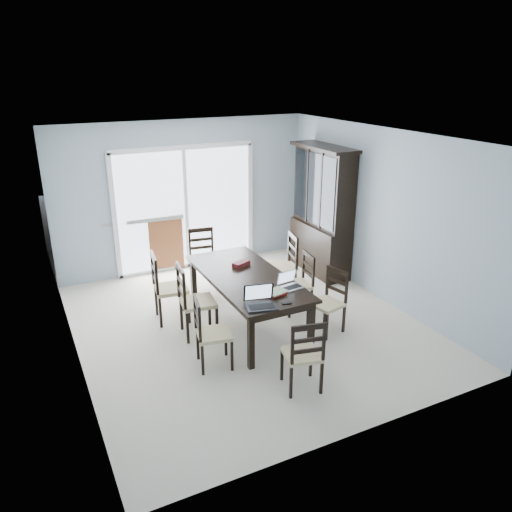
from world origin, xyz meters
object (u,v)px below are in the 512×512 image
at_px(dining_table, 247,281).
at_px(cell_phone, 287,303).
at_px(laptop_silver, 292,284).
at_px(chair_right_near, 331,294).
at_px(chair_right_mid, 302,276).
at_px(chair_right_far, 286,259).
at_px(game_box, 241,264).
at_px(china_hutch, 322,212).
at_px(chair_left_far, 163,280).
at_px(hot_tub, 123,234).
at_px(laptop_dark, 261,303).
at_px(chair_left_near, 206,326).
at_px(chair_end_far, 203,252).
at_px(chair_end_near, 305,349).
at_px(chair_left_mid, 190,293).

xyz_separation_m(dining_table, cell_phone, (0.07, -0.98, 0.08)).
bearing_deg(laptop_silver, chair_right_near, -8.52).
xyz_separation_m(chair_right_near, chair_right_mid, (-0.05, 0.68, 0.01)).
distance_m(chair_right_far, game_box, 0.92).
relative_size(chair_right_mid, game_box, 4.07).
relative_size(china_hutch, chair_right_mid, 2.15).
bearing_deg(chair_left_far, hot_tub, -172.90).
bearing_deg(game_box, chair_left_far, 164.85).
height_order(chair_left_far, laptop_dark, chair_left_far).
height_order(dining_table, hot_tub, hot_tub).
height_order(chair_left_near, chair_end_far, chair_end_far).
height_order(chair_end_far, laptop_silver, chair_end_far).
bearing_deg(chair_right_far, chair_left_far, 101.69).
height_order(chair_end_near, chair_end_far, chair_end_far).
bearing_deg(cell_phone, dining_table, 107.42).
distance_m(chair_right_far, cell_phone, 1.82).
xyz_separation_m(chair_right_far, chair_end_near, (-1.05, -2.27, -0.08)).
relative_size(chair_left_far, chair_right_near, 1.16).
relative_size(chair_end_far, hot_tub, 0.55).
relative_size(chair_left_near, chair_end_near, 1.00).
height_order(chair_left_far, chair_right_mid, chair_left_far).
relative_size(dining_table, chair_right_near, 2.18).
bearing_deg(hot_tub, chair_end_far, -62.25).
relative_size(chair_left_far, hot_tub, 0.58).
height_order(chair_left_mid, game_box, chair_left_mid).
xyz_separation_m(chair_right_mid, game_box, (-0.84, 0.30, 0.24)).
relative_size(dining_table, chair_end_far, 1.99).
distance_m(chair_left_mid, chair_right_near, 1.89).
bearing_deg(chair_right_near, dining_table, 43.66).
xyz_separation_m(dining_table, chair_left_mid, (-0.79, 0.07, -0.06)).
bearing_deg(chair_left_far, chair_right_mid, 80.22).
xyz_separation_m(chair_right_far, cell_phone, (-0.89, -1.59, 0.13)).
height_order(china_hutch, chair_left_mid, china_hutch).
distance_m(chair_left_mid, cell_phone, 1.37).
distance_m(dining_table, china_hutch, 2.41).
bearing_deg(dining_table, chair_end_near, -93.22).
xyz_separation_m(chair_left_near, game_box, (0.95, 1.08, 0.23)).
bearing_deg(hot_tub, game_box, -70.48).
height_order(chair_left_near, chair_left_far, chair_left_far).
relative_size(chair_left_far, chair_right_far, 0.99).
xyz_separation_m(dining_table, chair_right_mid, (0.92, 0.06, -0.13)).
bearing_deg(hot_tub, cell_phone, -76.51).
bearing_deg(game_box, china_hutch, 24.65).
bearing_deg(dining_table, chair_left_mid, 174.70).
distance_m(chair_right_near, laptop_silver, 0.67).
height_order(chair_right_mid, hot_tub, chair_right_mid).
bearing_deg(game_box, chair_left_near, -131.45).
bearing_deg(game_box, chair_end_near, -94.99).
xyz_separation_m(chair_end_far, laptop_silver, (0.40, -2.19, 0.21)).
bearing_deg(cell_phone, chair_right_near, 35.27).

